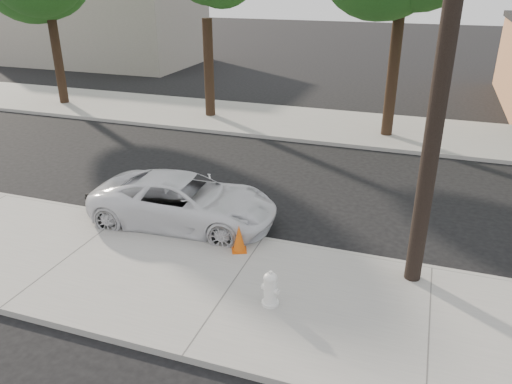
% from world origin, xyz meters
% --- Properties ---
extents(ground, '(120.00, 120.00, 0.00)m').
position_xyz_m(ground, '(0.00, 0.00, 0.00)').
color(ground, black).
rests_on(ground, ground).
extents(near_sidewalk, '(90.00, 4.40, 0.15)m').
position_xyz_m(near_sidewalk, '(0.00, -4.30, 0.07)').
color(near_sidewalk, gray).
rests_on(near_sidewalk, ground).
extents(far_sidewalk, '(90.00, 5.00, 0.15)m').
position_xyz_m(far_sidewalk, '(0.00, 8.50, 0.07)').
color(far_sidewalk, gray).
rests_on(far_sidewalk, ground).
extents(curb_near, '(90.00, 0.12, 0.16)m').
position_xyz_m(curb_near, '(0.00, -2.10, 0.07)').
color(curb_near, '#9E9B93').
rests_on(curb_near, ground).
extents(building_far, '(14.00, 8.00, 5.00)m').
position_xyz_m(building_far, '(-20.00, 20.00, 2.50)').
color(building_far, gray).
rests_on(building_far, ground).
extents(utility_pole, '(1.40, 0.34, 9.00)m').
position_xyz_m(utility_pole, '(3.60, -2.70, 4.70)').
color(utility_pole, black).
rests_on(utility_pole, near_sidewalk).
extents(police_cruiser, '(5.00, 2.54, 1.35)m').
position_xyz_m(police_cruiser, '(-2.28, -1.80, 0.68)').
color(police_cruiser, white).
rests_on(police_cruiser, ground).
extents(fire_hydrant, '(0.39, 0.35, 0.72)m').
position_xyz_m(fire_hydrant, '(0.99, -4.61, 0.50)').
color(fire_hydrant, white).
rests_on(fire_hydrant, near_sidewalk).
extents(traffic_cone, '(0.46, 0.46, 0.67)m').
position_xyz_m(traffic_cone, '(-0.34, -2.86, 0.47)').
color(traffic_cone, '#DB550B').
rests_on(traffic_cone, near_sidewalk).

